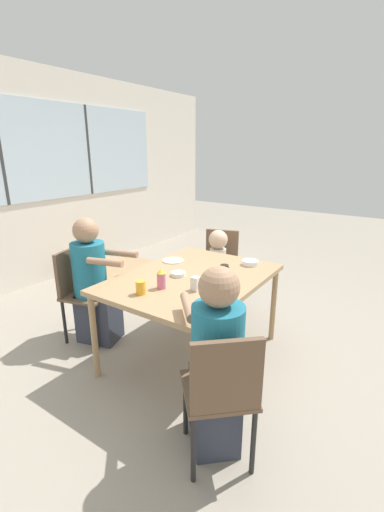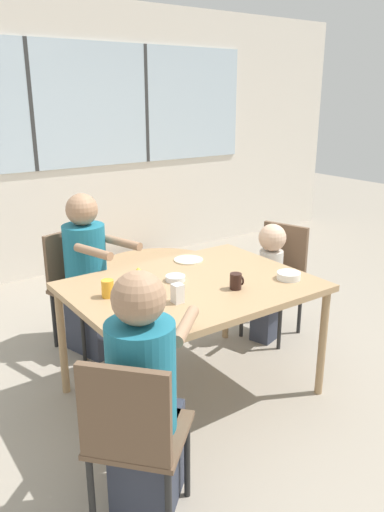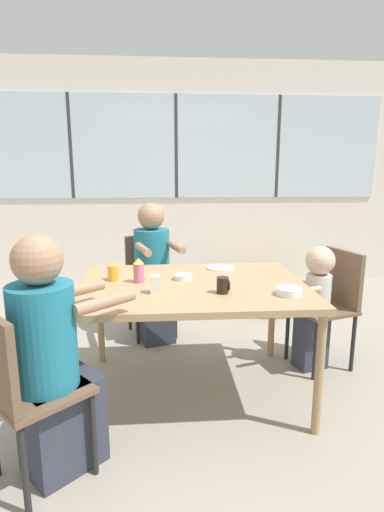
% 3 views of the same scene
% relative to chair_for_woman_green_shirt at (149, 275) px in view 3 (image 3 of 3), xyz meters
% --- Properties ---
extents(ground_plane, '(16.00, 16.00, 0.00)m').
position_rel_chair_for_woman_green_shirt_xyz_m(ground_plane, '(0.32, -1.09, -0.54)').
color(ground_plane, gray).
extents(wall_back_with_windows, '(8.40, 0.08, 2.80)m').
position_rel_chair_for_woman_green_shirt_xyz_m(wall_back_with_windows, '(0.32, 1.67, 0.89)').
color(wall_back_with_windows, silver).
rests_on(wall_back_with_windows, ground_plane).
extents(dining_table, '(1.44, 1.07, 0.76)m').
position_rel_chair_for_woman_green_shirt_xyz_m(dining_table, '(0.32, -1.09, 0.17)').
color(dining_table, tan).
rests_on(dining_table, ground_plane).
extents(chair_for_woman_green_shirt, '(0.50, 0.50, 0.89)m').
position_rel_chair_for_woman_green_shirt_xyz_m(chair_for_woman_green_shirt, '(0.00, 0.00, 0.00)').
color(chair_for_woman_green_shirt, brown).
rests_on(chair_for_woman_green_shirt, ground_plane).
extents(chair_for_man_blue_shirt, '(0.57, 0.57, 0.89)m').
position_rel_chair_for_woman_green_shirt_xyz_m(chair_for_man_blue_shirt, '(-0.52, -1.85, 0.00)').
color(chair_for_man_blue_shirt, brown).
rests_on(chair_for_man_blue_shirt, ground_plane).
extents(chair_for_toddler, '(0.50, 0.50, 0.89)m').
position_rel_chair_for_woman_green_shirt_xyz_m(chair_for_toddler, '(1.40, -0.75, 0.00)').
color(chair_for_toddler, brown).
rests_on(chair_for_toddler, ground_plane).
extents(person_woman_green_shirt, '(0.45, 0.62, 1.20)m').
position_rel_chair_for_woman_green_shirt_xyz_m(person_woman_green_shirt, '(0.05, -0.16, 0.02)').
color(person_woman_green_shirt, '#333847').
rests_on(person_woman_green_shirt, ground_plane).
extents(person_man_blue_shirt, '(0.60, 0.59, 1.20)m').
position_rel_chair_for_woman_green_shirt_xyz_m(person_man_blue_shirt, '(-0.40, -1.74, 0.02)').
color(person_man_blue_shirt, '#333847').
rests_on(person_man_blue_shirt, ground_plane).
extents(person_toddler, '(0.38, 0.28, 0.94)m').
position_rel_chair_for_woman_green_shirt_xyz_m(person_toddler, '(1.26, -0.80, -0.05)').
color(person_toddler, '#333847').
rests_on(person_toddler, ground_plane).
extents(coffee_mug, '(0.08, 0.07, 0.10)m').
position_rel_chair_for_woman_green_shirt_xyz_m(coffee_mug, '(0.49, -1.30, 0.28)').
color(coffee_mug, black).
rests_on(coffee_mug, dining_table).
extents(sippy_cup, '(0.07, 0.07, 0.16)m').
position_rel_chair_for_woman_green_shirt_xyz_m(sippy_cup, '(-0.02, -1.03, 0.31)').
color(sippy_cup, '#CC668C').
rests_on(sippy_cup, dining_table).
extents(juice_glass, '(0.07, 0.07, 0.10)m').
position_rel_chair_for_woman_green_shirt_xyz_m(juice_glass, '(-0.19, -0.98, 0.28)').
color(juice_glass, gold).
rests_on(juice_glass, dining_table).
extents(milk_carton_small, '(0.06, 0.06, 0.11)m').
position_rel_chair_for_woman_green_shirt_xyz_m(milk_carton_small, '(0.09, -1.27, 0.28)').
color(milk_carton_small, silver).
rests_on(milk_carton_small, dining_table).
extents(bowl_white_shallow, '(0.15, 0.15, 0.04)m').
position_rel_chair_for_woman_green_shirt_xyz_m(bowl_white_shallow, '(0.86, -1.37, 0.25)').
color(bowl_white_shallow, white).
rests_on(bowl_white_shallow, dining_table).
extents(bowl_cereal, '(0.12, 0.12, 0.03)m').
position_rel_chair_for_woman_green_shirt_xyz_m(bowl_cereal, '(0.26, -0.98, 0.24)').
color(bowl_cereal, silver).
rests_on(bowl_cereal, dining_table).
extents(plate_tortillas, '(0.20, 0.20, 0.01)m').
position_rel_chair_for_woman_green_shirt_xyz_m(plate_tortillas, '(0.56, -0.71, 0.23)').
color(plate_tortillas, beige).
rests_on(plate_tortillas, dining_table).
extents(folded_table_stack, '(1.38, 1.38, 0.12)m').
position_rel_chair_for_woman_green_shirt_xyz_m(folded_table_stack, '(1.27, 0.86, -0.48)').
color(folded_table_stack, tan).
rests_on(folded_table_stack, ground_plane).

